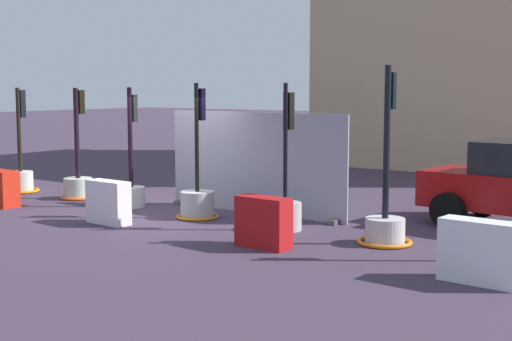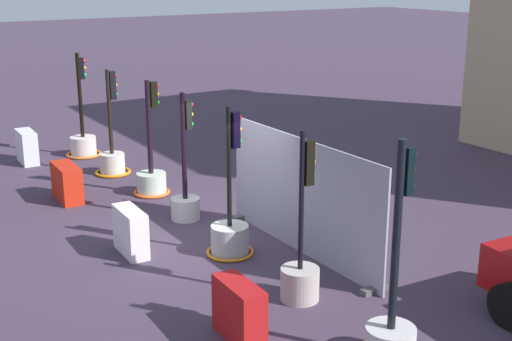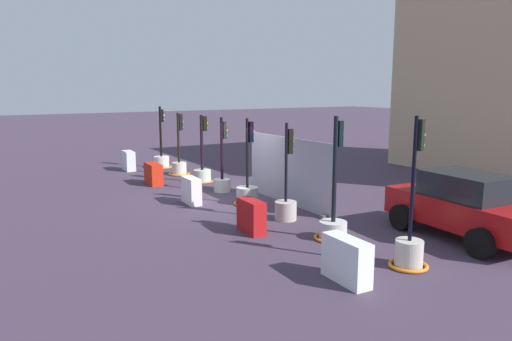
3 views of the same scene
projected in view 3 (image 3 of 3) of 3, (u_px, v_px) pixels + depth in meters
ground_plane at (231, 199)px, 16.38m from camera, size 120.00×120.00×0.00m
traffic_light_0 at (162, 159)px, 22.68m from camera, size 1.00×1.00×2.90m
traffic_light_1 at (179, 165)px, 20.86m from camera, size 0.93×0.93×2.71m
traffic_light_2 at (202, 171)px, 19.18m from camera, size 0.87×0.87×2.70m
traffic_light_3 at (222, 177)px, 17.46m from camera, size 0.62×0.62×2.72m
traffic_light_4 at (247, 192)px, 15.59m from camera, size 0.89×0.89×2.81m
traffic_light_5 at (286, 202)px, 13.71m from camera, size 0.63×0.63×2.80m
traffic_light_6 at (333, 222)px, 11.95m from camera, size 0.95×0.95×3.09m
traffic_light_7 at (410, 246)px, 10.07m from camera, size 0.84×0.84×3.21m
construction_barrier_0 at (129, 161)px, 21.95m from camera, size 0.98×0.45×0.90m
construction_barrier_1 at (153, 174)px, 18.79m from camera, size 1.15×0.50×0.83m
construction_barrier_2 at (191, 191)px, 15.65m from camera, size 1.00×0.40×0.87m
construction_barrier_3 at (251, 216)px, 12.51m from camera, size 0.99×0.43×0.87m
construction_barrier_4 at (346, 260)px, 9.31m from camera, size 1.15×0.44×0.89m
car_red_compact at (464, 205)px, 11.99m from camera, size 4.03×2.20×1.68m
site_fence_panel at (288, 172)px, 15.56m from camera, size 4.60×0.50×2.19m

